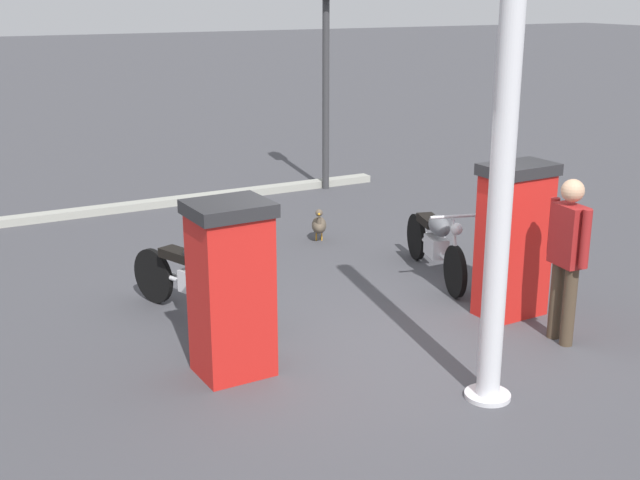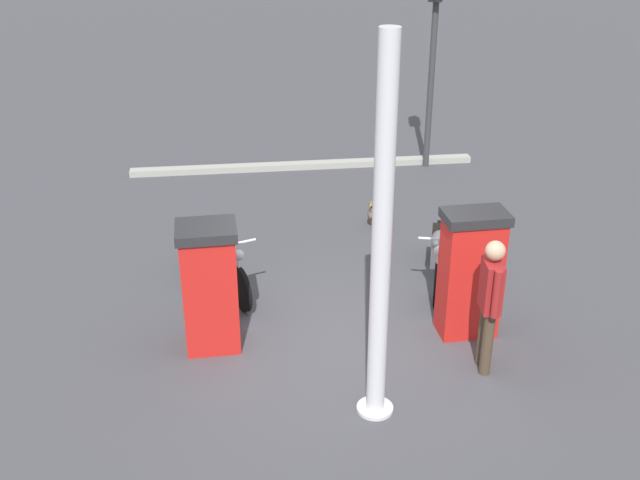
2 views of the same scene
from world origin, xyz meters
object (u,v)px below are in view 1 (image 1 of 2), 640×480
(roadside_traffic_light, at_px, (326,33))
(fuel_pump_far, at_px, (231,288))
(wandering_duck, at_px, (319,224))
(canopy_support_pole, at_px, (502,176))
(motorcycle_near_pump, at_px, (436,241))
(fuel_pump_near, at_px, (513,240))
(attendant_person, at_px, (567,250))
(motorcycle_far_pump, at_px, (195,276))

(roadside_traffic_light, bearing_deg, fuel_pump_far, 146.30)
(wandering_duck, relative_size, canopy_support_pole, 0.12)
(motorcycle_near_pump, xyz_separation_m, wandering_duck, (2.00, 0.59, -0.22))
(fuel_pump_near, height_order, motorcycle_near_pump, fuel_pump_near)
(attendant_person, xyz_separation_m, canopy_support_pole, (-0.65, 1.39, 1.01))
(fuel_pump_far, distance_m, motorcycle_far_pump, 1.46)
(attendant_person, bearing_deg, canopy_support_pole, 114.89)
(fuel_pump_far, bearing_deg, motorcycle_near_pump, -66.75)
(motorcycle_far_pump, distance_m, wandering_duck, 3.13)
(fuel_pump_near, xyz_separation_m, attendant_person, (-0.81, 0.01, 0.11))
(fuel_pump_far, bearing_deg, attendant_person, -104.27)
(fuel_pump_near, relative_size, motorcycle_far_pump, 0.90)
(fuel_pump_far, relative_size, attendant_person, 0.97)
(fuel_pump_far, xyz_separation_m, wandering_duck, (3.35, -2.56, -0.58))
(motorcycle_far_pump, height_order, wandering_duck, motorcycle_far_pump)
(fuel_pump_near, relative_size, attendant_person, 1.00)
(motorcycle_near_pump, height_order, wandering_duck, motorcycle_near_pump)
(wandering_duck, bearing_deg, attendant_person, -171.47)
(attendant_person, bearing_deg, roadside_traffic_light, -7.20)
(motorcycle_far_pump, xyz_separation_m, wandering_duck, (1.95, -2.45, -0.23))
(fuel_pump_near, bearing_deg, motorcycle_far_pump, 65.43)
(attendant_person, distance_m, roadside_traffic_light, 7.15)
(attendant_person, relative_size, roadside_traffic_light, 0.42)
(fuel_pump_near, xyz_separation_m, wandering_duck, (3.35, 0.63, -0.61))
(fuel_pump_near, distance_m, motorcycle_far_pump, 3.41)
(fuel_pump_near, xyz_separation_m, motorcycle_far_pump, (1.41, 3.08, -0.37))
(wandering_duck, bearing_deg, canopy_support_pole, 170.95)
(canopy_support_pole, bearing_deg, wandering_duck, -9.05)
(fuel_pump_far, height_order, motorcycle_near_pump, fuel_pump_far)
(wandering_duck, xyz_separation_m, roadside_traffic_light, (2.72, -1.49, 2.45))
(attendant_person, height_order, wandering_duck, attendant_person)
(roadside_traffic_light, bearing_deg, canopy_support_pole, 163.29)
(roadside_traffic_light, height_order, canopy_support_pole, canopy_support_pole)
(fuel_pump_far, height_order, roadside_traffic_light, roadside_traffic_light)
(fuel_pump_far, relative_size, motorcycle_far_pump, 0.87)
(motorcycle_near_pump, relative_size, wandering_duck, 3.92)
(fuel_pump_far, xyz_separation_m, motorcycle_far_pump, (1.41, -0.11, -0.35))
(motorcycle_near_pump, bearing_deg, wandering_duck, 16.37)
(motorcycle_far_pump, relative_size, roadside_traffic_light, 0.47)
(fuel_pump_far, relative_size, motorcycle_near_pump, 0.83)
(attendant_person, distance_m, wandering_duck, 4.27)
(fuel_pump_near, bearing_deg, attendant_person, 179.35)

